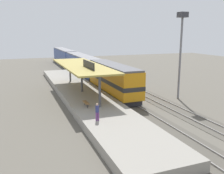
# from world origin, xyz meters

# --- Properties ---
(ground_plane) EXTENTS (120.00, 120.00, 0.00)m
(ground_plane) POSITION_xyz_m (2.00, 0.00, 0.00)
(ground_plane) COLOR #5B564C
(track_near) EXTENTS (3.20, 110.00, 0.16)m
(track_near) POSITION_xyz_m (0.00, 0.00, 0.03)
(track_near) COLOR #4E4941
(track_near) RESTS_ON ground
(track_far) EXTENTS (3.20, 110.00, 0.16)m
(track_far) POSITION_xyz_m (4.60, 0.00, 0.03)
(track_far) COLOR #4E4941
(track_far) RESTS_ON ground
(platform) EXTENTS (6.00, 44.00, 0.90)m
(platform) POSITION_xyz_m (-4.60, 0.00, 0.45)
(platform) COLOR gray
(platform) RESTS_ON ground
(station_canopy) EXTENTS (5.20, 18.00, 4.70)m
(station_canopy) POSITION_xyz_m (-4.60, -0.09, 4.53)
(station_canopy) COLOR #47474C
(station_canopy) RESTS_ON platform
(platform_bench) EXTENTS (0.44, 1.70, 0.50)m
(platform_bench) POSITION_xyz_m (-6.00, -7.25, 1.34)
(platform_bench) COLOR #333338
(platform_bench) RESTS_ON platform
(locomotive) EXTENTS (2.93, 14.43, 4.44)m
(locomotive) POSITION_xyz_m (0.00, -0.22, 2.41)
(locomotive) COLOR #28282D
(locomotive) RESTS_ON track_near
(passenger_carriage_front) EXTENTS (2.90, 20.00, 4.24)m
(passenger_carriage_front) POSITION_xyz_m (0.00, 17.78, 2.31)
(passenger_carriage_front) COLOR #28282D
(passenger_carriage_front) RESTS_ON track_near
(passenger_carriage_rear) EXTENTS (2.90, 20.00, 4.24)m
(passenger_carriage_rear) POSITION_xyz_m (0.00, 38.58, 2.31)
(passenger_carriage_rear) COLOR #28282D
(passenger_carriage_rear) RESTS_ON track_near
(light_mast) EXTENTS (1.10, 1.10, 11.70)m
(light_mast) POSITION_xyz_m (7.80, -5.32, 8.40)
(light_mast) COLOR slate
(light_mast) RESTS_ON ground
(person_waiting) EXTENTS (0.34, 0.34, 1.71)m
(person_waiting) POSITION_xyz_m (-6.23, -12.14, 1.85)
(person_waiting) COLOR #663375
(person_waiting) RESTS_ON platform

